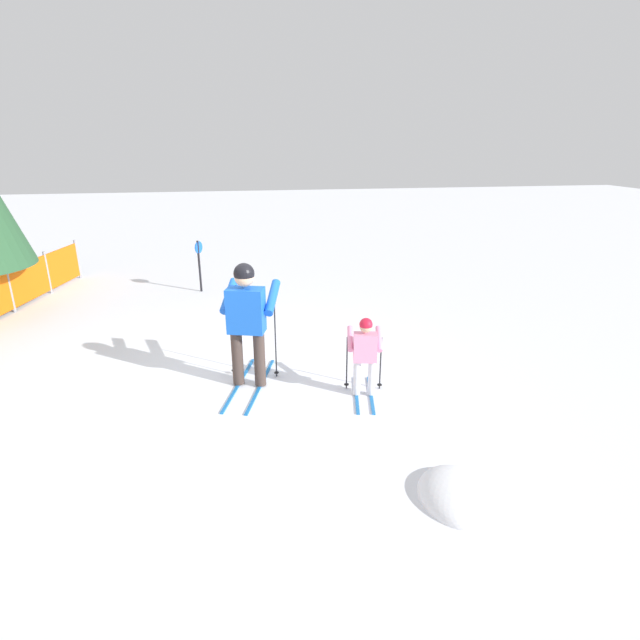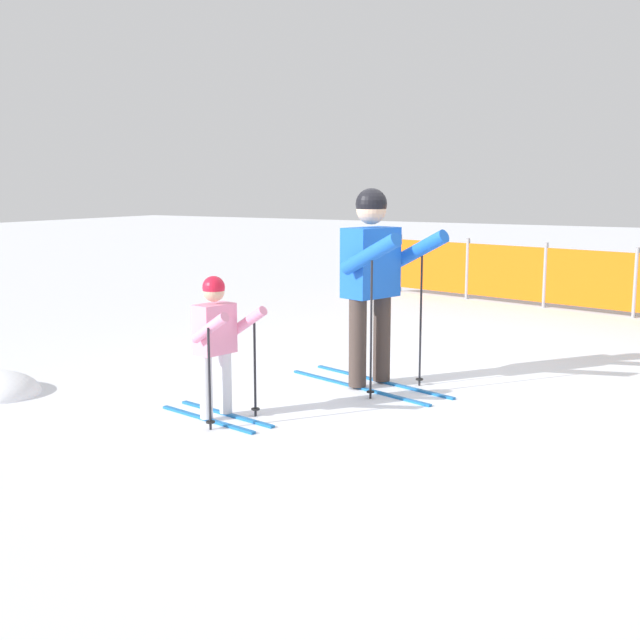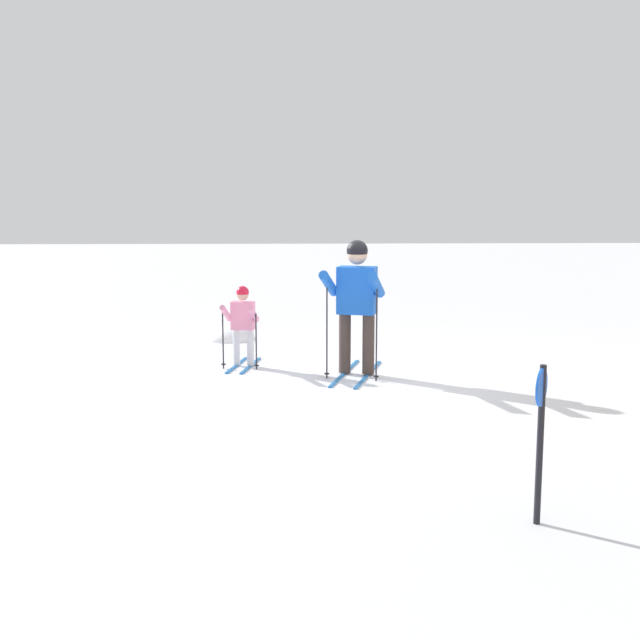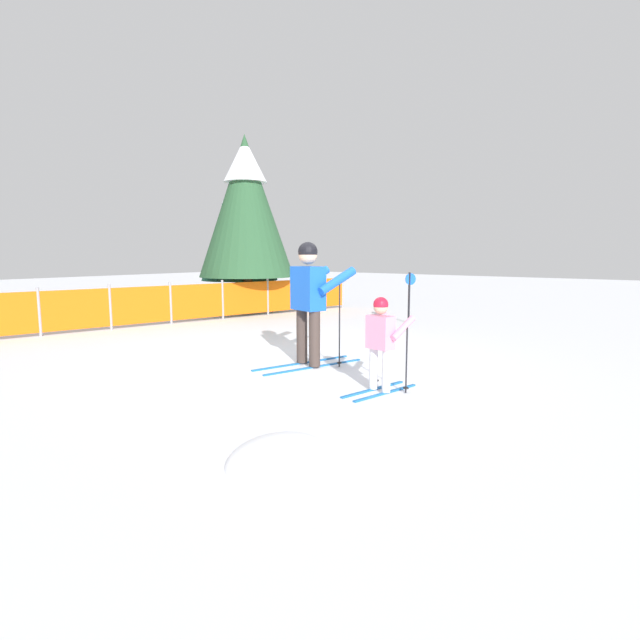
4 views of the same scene
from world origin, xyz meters
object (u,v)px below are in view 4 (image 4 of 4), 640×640
Objects in this scene: conifer_far at (246,204)px; safety_fence at (198,301)px; conifer_near at (239,222)px; skier_adult at (310,292)px; skier_child at (381,337)px; trail_marker at (410,291)px.

safety_fence is at bearing -173.13° from conifer_far.
skier_adult is at bearing -126.18° from conifer_near.
skier_child is at bearing -123.68° from conifer_far.
skier_adult is 5.63m from safety_fence.
conifer_far is 1.06m from conifer_near.
skier_adult reaches higher than skier_child.
trail_marker is at bearing 35.34° from skier_child.
conifer_far reaches higher than skier_adult.
safety_fence is 3.15m from conifer_far.
conifer_near reaches higher than trail_marker.
skier_adult is at bearing -169.37° from trail_marker.
conifer_near is (5.17, 7.81, 1.87)m from skier_child.
conifer_far reaches higher than skier_child.
safety_fence is 7.84× the size of trail_marker.
conifer_near is at bearing 23.48° from safety_fence.
conifer_near is at bearing 95.22° from trail_marker.
safety_fence is at bearing 124.64° from trail_marker.
safety_fence is 2.30× the size of conifer_near.
trail_marker is (0.48, -5.30, -1.79)m from conifer_near.
safety_fence is 1.97× the size of conifer_far.
skier_child is 7.28m from safety_fence.
conifer_near reaches higher than skier_child.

